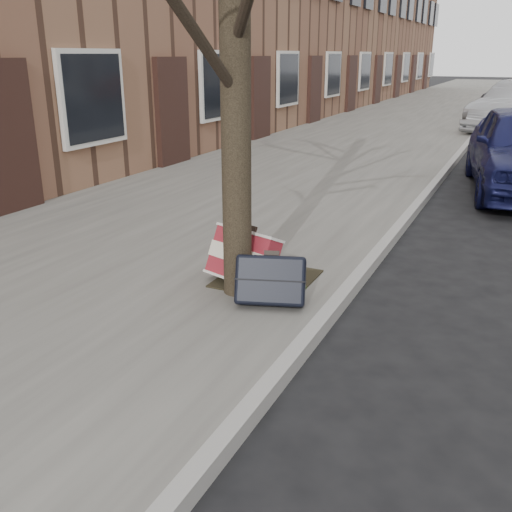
% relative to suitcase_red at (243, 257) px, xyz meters
% --- Properties ---
extents(ground, '(120.00, 120.00, 0.00)m').
position_rel_suitcase_red_xyz_m(ground, '(2.16, -1.01, -0.38)').
color(ground, black).
rests_on(ground, ground).
extents(near_sidewalk, '(5.00, 70.00, 0.12)m').
position_rel_suitcase_red_xyz_m(near_sidewalk, '(-1.54, 13.99, -0.32)').
color(near_sidewalk, slate).
rests_on(near_sidewalk, ground).
extents(house_near, '(6.80, 40.00, 7.00)m').
position_rel_suitcase_red_xyz_m(house_near, '(-7.44, 14.99, 3.12)').
color(house_near, brown).
rests_on(house_near, ground).
extents(dirt_patch, '(0.85, 0.85, 0.02)m').
position_rel_suitcase_red_xyz_m(dirt_patch, '(0.16, 0.19, -0.25)').
color(dirt_patch, black).
rests_on(dirt_patch, near_sidewalk).
extents(suitcase_red, '(0.75, 0.55, 0.52)m').
position_rel_suitcase_red_xyz_m(suitcase_red, '(0.00, 0.00, 0.00)').
color(suitcase_red, maroon).
rests_on(suitcase_red, near_sidewalk).
extents(suitcase_navy, '(0.67, 0.51, 0.46)m').
position_rel_suitcase_red_xyz_m(suitcase_navy, '(0.43, -0.34, -0.03)').
color(suitcase_navy, black).
rests_on(suitcase_navy, near_sidewalk).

